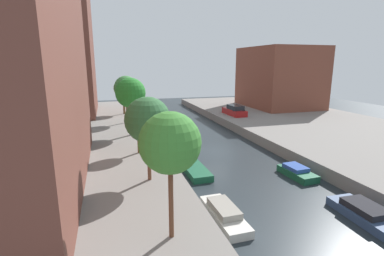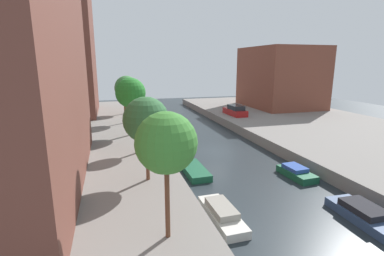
% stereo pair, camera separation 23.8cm
% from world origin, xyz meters
% --- Properties ---
extents(ground_plane, '(84.00, 84.00, 0.00)m').
position_xyz_m(ground_plane, '(0.00, 0.00, 0.00)').
color(ground_plane, '#232B30').
extents(quay_left, '(20.00, 64.00, 1.00)m').
position_xyz_m(quay_left, '(-15.00, 0.00, 0.50)').
color(quay_left, gray).
rests_on(quay_left, ground_plane).
extents(quay_right, '(20.00, 64.00, 1.00)m').
position_xyz_m(quay_right, '(15.00, 0.00, 0.50)').
color(quay_right, gray).
rests_on(quay_right, ground_plane).
extents(apartment_tower_far, '(10.00, 13.30, 21.90)m').
position_xyz_m(apartment_tower_far, '(-16.00, 20.18, 11.95)').
color(apartment_tower_far, brown).
rests_on(apartment_tower_far, quay_left).
extents(low_block_right, '(10.00, 12.41, 9.65)m').
position_xyz_m(low_block_right, '(18.00, 17.68, 5.82)').
color(low_block_right, brown).
rests_on(low_block_right, quay_right).
extents(street_tree_0, '(2.48, 2.48, 5.33)m').
position_xyz_m(street_tree_0, '(-7.17, -13.46, 5.07)').
color(street_tree_0, brown).
rests_on(street_tree_0, quay_left).
extents(street_tree_1, '(2.77, 2.77, 5.20)m').
position_xyz_m(street_tree_1, '(-7.17, -7.18, 4.80)').
color(street_tree_1, brown).
rests_on(street_tree_1, quay_left).
extents(street_tree_2, '(2.00, 2.00, 3.95)m').
position_xyz_m(street_tree_2, '(-7.17, -1.42, 3.91)').
color(street_tree_2, brown).
rests_on(street_tree_2, quay_left).
extents(street_tree_3, '(2.97, 2.97, 5.74)m').
position_xyz_m(street_tree_3, '(-7.17, 4.79, 5.21)').
color(street_tree_3, '#4F3E2B').
rests_on(street_tree_3, quay_left).
extents(street_tree_4, '(2.79, 2.79, 5.66)m').
position_xyz_m(street_tree_4, '(-7.17, 11.29, 5.23)').
color(street_tree_4, brown).
rests_on(street_tree_4, quay_left).
extents(street_tree_5, '(2.64, 2.64, 4.96)m').
position_xyz_m(street_tree_5, '(-7.17, 17.61, 4.61)').
color(street_tree_5, brown).
rests_on(street_tree_5, quay_left).
extents(parked_car, '(1.88, 4.66, 1.41)m').
position_xyz_m(parked_car, '(7.59, 12.23, 1.59)').
color(parked_car, maroon).
rests_on(parked_car, quay_right).
extents(moored_boat_left_1, '(1.38, 4.17, 0.81)m').
position_xyz_m(moored_boat_left_1, '(-3.85, -11.27, 0.34)').
color(moored_boat_left_1, beige).
rests_on(moored_boat_left_1, ground_plane).
extents(moored_boat_left_2, '(1.53, 3.94, 0.47)m').
position_xyz_m(moored_boat_left_2, '(-3.39, -4.64, 0.24)').
color(moored_boat_left_2, '#195638').
rests_on(moored_boat_left_2, ground_plane).
extents(moored_boat_left_3, '(1.56, 4.52, 0.85)m').
position_xyz_m(moored_boat_left_3, '(-3.53, 3.43, 0.35)').
color(moored_boat_left_3, '#4C5156').
rests_on(moored_boat_left_3, ground_plane).
extents(moored_boat_left_4, '(1.77, 4.11, 0.80)m').
position_xyz_m(moored_boat_left_4, '(-3.54, 11.38, 0.33)').
color(moored_boat_left_4, '#33476B').
rests_on(moored_boat_left_4, ground_plane).
extents(moored_boat_right_1, '(1.80, 4.07, 0.82)m').
position_xyz_m(moored_boat_right_1, '(3.35, -13.41, 0.34)').
color(moored_boat_right_1, '#33476B').
rests_on(moored_boat_right_1, ground_plane).
extents(moored_boat_right_2, '(1.53, 3.13, 0.77)m').
position_xyz_m(moored_boat_right_2, '(3.57, -7.33, 0.33)').
color(moored_boat_right_2, '#195638').
rests_on(moored_boat_right_2, ground_plane).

